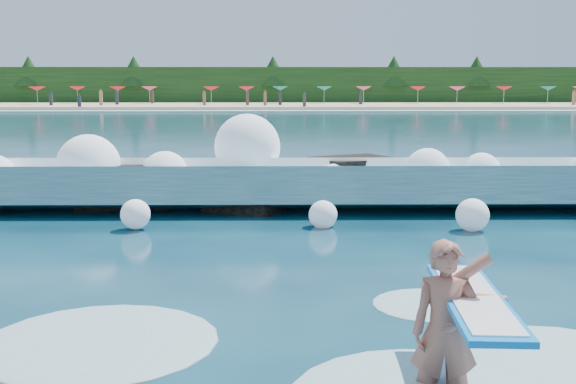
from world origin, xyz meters
name	(u,v)px	position (x,y,z in m)	size (l,w,h in m)	color
ground	(185,297)	(0.00, 0.00, 0.00)	(200.00, 200.00, 0.00)	#072538
beach	(267,106)	(0.00, 78.00, 0.20)	(140.00, 20.00, 0.40)	tan
wet_band	(265,111)	(0.00, 67.00, 0.04)	(140.00, 5.00, 0.08)	silver
treeline	(268,86)	(0.00, 88.00, 2.50)	(140.00, 4.00, 5.00)	black
breaking_wave	(293,186)	(1.69, 7.42, 0.52)	(17.31, 2.73, 1.49)	teal
rock_cluster	(232,188)	(0.19, 7.83, 0.42)	(8.10, 3.29, 1.33)	black
surfer_with_board	(452,325)	(3.03, -3.17, 0.67)	(1.01, 2.97, 1.82)	#A15D4B
wave_spray	(255,166)	(0.78, 7.41, 1.01)	(15.41, 4.75, 2.29)	white
surf_foam	(344,372)	(2.03, -2.72, 0.00)	(8.88, 5.54, 0.14)	silver
beach_umbrellas	(267,88)	(-0.01, 79.72, 2.25)	(110.01, 5.39, 0.50)	#137978
beachgoers	(267,99)	(0.03, 74.84, 1.07)	(106.77, 14.04, 1.90)	#3F332D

